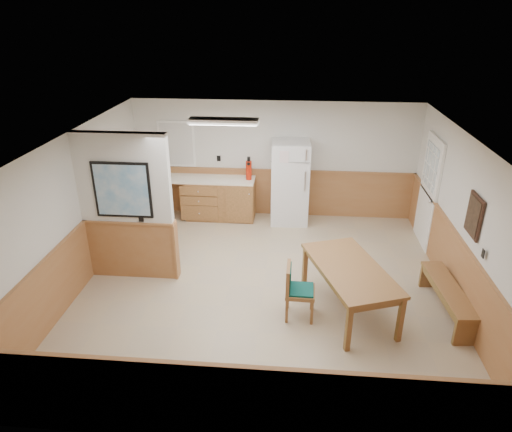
# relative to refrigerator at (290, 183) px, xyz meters

# --- Properties ---
(ground) EXTENTS (6.00, 6.00, 0.00)m
(ground) POSITION_rel_refrigerator_xyz_m (-0.35, -2.63, -0.88)
(ground) COLOR tan
(ground) RESTS_ON ground
(ceiling) EXTENTS (6.00, 6.00, 0.02)m
(ceiling) POSITION_rel_refrigerator_xyz_m (-0.35, -2.63, 1.62)
(ceiling) COLOR silver
(ceiling) RESTS_ON back_wall
(back_wall) EXTENTS (6.00, 0.02, 2.50)m
(back_wall) POSITION_rel_refrigerator_xyz_m (-0.35, 0.37, 0.37)
(back_wall) COLOR silver
(back_wall) RESTS_ON ground
(right_wall) EXTENTS (0.02, 6.00, 2.50)m
(right_wall) POSITION_rel_refrigerator_xyz_m (2.65, -2.63, 0.37)
(right_wall) COLOR silver
(right_wall) RESTS_ON ground
(left_wall) EXTENTS (0.02, 6.00, 2.50)m
(left_wall) POSITION_rel_refrigerator_xyz_m (-3.35, -2.63, 0.37)
(left_wall) COLOR silver
(left_wall) RESTS_ON ground
(wainscot_back) EXTENTS (6.00, 0.04, 1.00)m
(wainscot_back) POSITION_rel_refrigerator_xyz_m (-0.35, 0.35, -0.38)
(wainscot_back) COLOR #A16E40
(wainscot_back) RESTS_ON ground
(wainscot_right) EXTENTS (0.04, 6.00, 1.00)m
(wainscot_right) POSITION_rel_refrigerator_xyz_m (2.63, -2.63, -0.38)
(wainscot_right) COLOR #A16E40
(wainscot_right) RESTS_ON ground
(wainscot_left) EXTENTS (0.04, 6.00, 1.00)m
(wainscot_left) POSITION_rel_refrigerator_xyz_m (-3.33, -2.63, -0.38)
(wainscot_left) COLOR #A16E40
(wainscot_left) RESTS_ON ground
(partition_wall) EXTENTS (1.50, 0.20, 2.50)m
(partition_wall) POSITION_rel_refrigerator_xyz_m (-2.60, -2.43, 0.36)
(partition_wall) COLOR silver
(partition_wall) RESTS_ON ground
(kitchen_counter) EXTENTS (2.20, 0.61, 1.00)m
(kitchen_counter) POSITION_rel_refrigerator_xyz_m (-1.55, 0.05, -0.42)
(kitchen_counter) COLOR #AA6A3C
(kitchen_counter) RESTS_ON ground
(exterior_door) EXTENTS (0.07, 1.02, 2.15)m
(exterior_door) POSITION_rel_refrigerator_xyz_m (2.62, -0.73, 0.17)
(exterior_door) COLOR white
(exterior_door) RESTS_ON ground
(kitchen_window) EXTENTS (0.80, 0.04, 1.00)m
(kitchen_window) POSITION_rel_refrigerator_xyz_m (-2.45, 0.35, 0.67)
(kitchen_window) COLOR white
(kitchen_window) RESTS_ON back_wall
(wall_painting) EXTENTS (0.04, 0.50, 0.60)m
(wall_painting) POSITION_rel_refrigerator_xyz_m (2.62, -2.93, 0.67)
(wall_painting) COLOR #311D13
(wall_painting) RESTS_ON right_wall
(fluorescent_fixture) EXTENTS (1.20, 0.30, 0.09)m
(fluorescent_fixture) POSITION_rel_refrigerator_xyz_m (-1.15, -1.33, 1.57)
(fluorescent_fixture) COLOR white
(fluorescent_fixture) RESTS_ON ceiling
(refrigerator) EXTENTS (0.81, 0.74, 1.75)m
(refrigerator) POSITION_rel_refrigerator_xyz_m (0.00, 0.00, 0.00)
(refrigerator) COLOR white
(refrigerator) RESTS_ON ground
(dining_table) EXTENTS (1.43, 1.97, 0.75)m
(dining_table) POSITION_rel_refrigerator_xyz_m (0.95, -3.15, -0.22)
(dining_table) COLOR brown
(dining_table) RESTS_ON ground
(dining_bench) EXTENTS (0.45, 1.56, 0.45)m
(dining_bench) POSITION_rel_refrigerator_xyz_m (2.42, -3.09, -0.53)
(dining_bench) COLOR brown
(dining_bench) RESTS_ON ground
(dining_chair) EXTENTS (0.59, 0.43, 0.85)m
(dining_chair) POSITION_rel_refrigerator_xyz_m (0.15, -3.35, -0.38)
(dining_chair) COLOR brown
(dining_chair) RESTS_ON ground
(fire_extinguisher) EXTENTS (0.12, 0.12, 0.49)m
(fire_extinguisher) POSITION_rel_refrigerator_xyz_m (-0.87, 0.07, 0.24)
(fire_extinguisher) COLOR red
(fire_extinguisher) RESTS_ON kitchen_counter
(soap_bottle) EXTENTS (0.09, 0.09, 0.23)m
(soap_bottle) POSITION_rel_refrigerator_xyz_m (-2.66, 0.05, 0.14)
(soap_bottle) COLOR #18852C
(soap_bottle) RESTS_ON kitchen_counter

